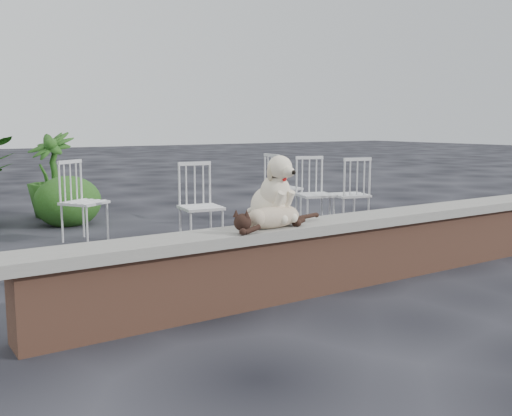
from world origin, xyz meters
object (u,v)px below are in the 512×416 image
dog (269,189)px  chair_d (315,194)px  chair_e (283,187)px  chair_c (349,194)px  cat (272,216)px  chair_b (201,206)px  chair_a (84,201)px  potted_plant_b (52,175)px

dog → chair_d: bearing=36.2°
chair_e → chair_c: same height
cat → chair_b: 2.12m
chair_a → chair_e: bearing=-33.1°
chair_c → dog: bearing=49.1°
cat → chair_c: size_ratio=1.17×
chair_c → chair_a: bearing=-7.6°
chair_e → chair_a: 2.82m
dog → cat: (-0.08, -0.15, -0.18)m
chair_b → chair_c: size_ratio=1.00×
cat → chair_a: chair_a is taller
chair_e → cat: bearing=146.0°
chair_c → cat: bearing=50.4°
chair_c → chair_a: (-3.06, 1.15, 0.00)m
chair_c → potted_plant_b: size_ratio=0.76×
cat → potted_plant_b: potted_plant_b is taller
dog → chair_d: size_ratio=0.59×
cat → potted_plant_b: bearing=85.3°
dog → chair_a: size_ratio=0.59×
chair_b → chair_e: bearing=37.5°
chair_b → chair_d: (1.75, 0.18, 0.00)m
chair_e → potted_plant_b: (-2.65, 2.07, 0.15)m
dog → chair_c: bearing=28.3°
dog → potted_plant_b: size_ratio=0.45×
chair_a → dog: bearing=-112.3°
chair_b → chair_a: 1.44m
chair_b → potted_plant_b: 3.22m
chair_d → potted_plant_b: size_ratio=0.76×
chair_e → chair_d: (-0.13, -0.87, 0.00)m
chair_e → chair_c: size_ratio=1.00×
cat → chair_e: chair_e is taller
chair_d → chair_a: same height
cat → chair_e: size_ratio=1.17×
chair_c → potted_plant_b: potted_plant_b is taller
chair_e → chair_a: (-2.82, 0.04, 0.00)m
chair_b → chair_d: size_ratio=1.00×
chair_c → chair_a: size_ratio=1.00×
dog → potted_plant_b: bearing=86.3°
chair_c → chair_d: bearing=-20.1°
chair_a → cat: bearing=-114.2°
chair_e → chair_a: same height
chair_e → dog: bearing=145.6°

